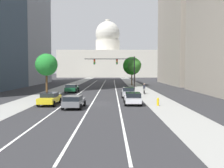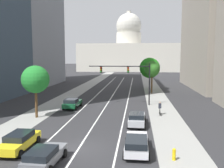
% 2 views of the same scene
% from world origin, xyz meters
% --- Properties ---
extents(ground_plane, '(400.00, 400.00, 0.00)m').
position_xyz_m(ground_plane, '(0.00, 40.00, 0.00)').
color(ground_plane, '#2B2B2D').
extents(sidewalk_left, '(3.97, 130.00, 0.01)m').
position_xyz_m(sidewalk_left, '(-8.32, 35.00, 0.01)').
color(sidewalk_left, gray).
rests_on(sidewalk_left, ground).
extents(sidewalk_right, '(3.97, 130.00, 0.01)m').
position_xyz_m(sidewalk_right, '(8.32, 35.00, 0.01)').
color(sidewalk_right, gray).
rests_on(sidewalk_right, ground).
extents(lane_stripe_left, '(0.16, 90.00, 0.01)m').
position_xyz_m(lane_stripe_left, '(-3.17, 25.00, 0.01)').
color(lane_stripe_left, white).
rests_on(lane_stripe_left, ground).
extents(lane_stripe_center, '(0.16, 90.00, 0.01)m').
position_xyz_m(lane_stripe_center, '(0.00, 25.00, 0.01)').
color(lane_stripe_center, white).
rests_on(lane_stripe_center, ground).
extents(lane_stripe_right, '(0.16, 90.00, 0.01)m').
position_xyz_m(lane_stripe_right, '(3.17, 25.00, 0.01)').
color(lane_stripe_right, white).
rests_on(lane_stripe_right, ground).
extents(office_tower_far_right, '(19.45, 29.69, 35.45)m').
position_xyz_m(office_tower_far_right, '(26.93, 42.41, 17.76)').
color(office_tower_far_right, '#9E9384').
rests_on(office_tower_far_right, ground).
extents(capitol_building, '(51.36, 24.99, 31.38)m').
position_xyz_m(capitol_building, '(0.00, 114.86, 9.34)').
color(capitol_building, beige).
rests_on(capitol_building, ground).
extents(car_yellow, '(1.98, 4.80, 1.39)m').
position_xyz_m(car_yellow, '(-4.76, -0.61, 0.74)').
color(car_yellow, yellow).
rests_on(car_yellow, ground).
extents(car_white, '(2.01, 4.69, 1.45)m').
position_xyz_m(car_white, '(4.75, -0.42, 0.78)').
color(car_white, silver).
rests_on(car_white, ground).
extents(car_silver, '(2.06, 4.82, 1.47)m').
position_xyz_m(car_silver, '(4.75, 7.67, 0.77)').
color(car_silver, '#B2B5BA').
rests_on(car_silver, ground).
extents(car_green, '(2.10, 4.76, 1.44)m').
position_xyz_m(car_green, '(-4.76, 15.94, 0.75)').
color(car_green, '#14512D').
rests_on(car_green, ground).
extents(car_gray, '(2.15, 4.31, 1.34)m').
position_xyz_m(car_gray, '(-1.59, -3.37, 0.73)').
color(car_gray, slate).
rests_on(car_gray, ground).
extents(traffic_signal_mast, '(9.59, 0.39, 6.52)m').
position_xyz_m(traffic_signal_mast, '(3.52, 19.43, 4.78)').
color(traffic_signal_mast, black).
rests_on(traffic_signal_mast, ground).
extents(fire_hydrant, '(0.26, 0.35, 0.91)m').
position_xyz_m(fire_hydrant, '(7.49, -1.49, 0.46)').
color(fire_hydrant, yellow).
rests_on(fire_hydrant, ground).
extents(cyclist, '(0.37, 1.70, 1.72)m').
position_xyz_m(cyclist, '(7.73, 12.94, 0.85)').
color(cyclist, black).
rests_on(cyclist, ground).
extents(street_tree_mid_left, '(3.41, 3.41, 6.49)m').
position_xyz_m(street_tree_mid_left, '(-7.71, 9.92, 4.76)').
color(street_tree_mid_left, '#51381E').
rests_on(street_tree_mid_left, ground).
extents(street_tree_mid_right, '(3.22, 3.22, 6.68)m').
position_xyz_m(street_tree_mid_right, '(7.72, 31.81, 5.04)').
color(street_tree_mid_right, '#51381E').
rests_on(street_tree_mid_right, ground).
extents(street_tree_near_right, '(4.66, 4.66, 7.32)m').
position_xyz_m(street_tree_near_right, '(7.56, 37.95, 4.99)').
color(street_tree_near_right, '#51381E').
rests_on(street_tree_near_right, ground).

